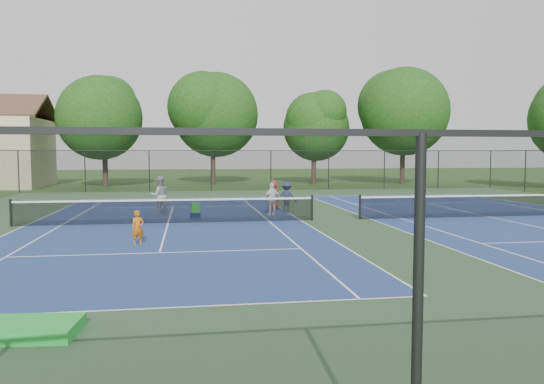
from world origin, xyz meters
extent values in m
plane|color=#234716|center=(0.00, 0.00, 0.00)|extent=(140.00, 140.00, 0.00)
cube|color=#2C4F2D|center=(0.00, 0.00, 0.00)|extent=(36.00, 36.00, 0.01)
cube|color=navy|center=(-7.00, 0.00, 0.01)|extent=(10.97, 23.77, 0.00)
cube|color=white|center=(-7.00, 11.88, 0.01)|extent=(10.97, 0.06, 0.00)
cube|color=white|center=(-7.00, -11.88, 0.01)|extent=(10.97, 0.06, 0.00)
cube|color=white|center=(-12.48, 0.00, 0.01)|extent=(0.06, 23.77, 0.00)
cube|color=white|center=(-1.51, 0.00, 0.01)|extent=(0.06, 23.77, 0.00)
cube|color=white|center=(-11.12, 0.00, 0.01)|extent=(0.06, 23.77, 0.00)
cube|color=white|center=(-2.88, 0.00, 0.01)|extent=(0.06, 23.77, 0.00)
cube|color=white|center=(-7.00, 6.40, 0.01)|extent=(8.23, 0.06, 0.00)
cube|color=white|center=(-7.00, -6.40, 0.01)|extent=(8.23, 0.06, 0.00)
cube|color=white|center=(-7.00, 0.00, 0.01)|extent=(0.06, 12.80, 0.00)
cylinder|color=black|center=(-12.95, 0.00, 0.54)|extent=(0.10, 0.10, 1.07)
cylinder|color=black|center=(-1.05, 0.00, 0.54)|extent=(0.10, 0.10, 1.07)
cube|color=black|center=(-7.00, 0.00, 0.47)|extent=(11.90, 0.01, 0.90)
cube|color=white|center=(-7.00, 0.00, 0.95)|extent=(11.90, 0.04, 0.07)
cube|color=navy|center=(7.00, 0.00, 0.01)|extent=(10.97, 23.77, 0.00)
cube|color=white|center=(7.00, 11.88, 0.01)|extent=(10.97, 0.06, 0.00)
cube|color=white|center=(1.51, 0.00, 0.01)|extent=(0.06, 23.77, 0.00)
cube|color=white|center=(2.88, 0.00, 0.01)|extent=(0.06, 23.77, 0.00)
cube|color=white|center=(7.00, 6.40, 0.01)|extent=(8.23, 0.06, 0.00)
cube|color=white|center=(7.00, 0.00, 0.01)|extent=(0.06, 12.80, 0.00)
cylinder|color=black|center=(1.05, 0.00, 0.54)|extent=(0.10, 0.10, 1.07)
cube|color=black|center=(7.00, 0.00, 0.47)|extent=(11.90, 0.01, 0.90)
cube|color=white|center=(7.00, 0.00, 0.95)|extent=(11.90, 0.04, 0.07)
cylinder|color=black|center=(-18.00, 18.00, 1.50)|extent=(0.08, 0.08, 3.00)
cylinder|color=black|center=(-13.50, 18.00, 1.50)|extent=(0.08, 0.08, 3.00)
cylinder|color=black|center=(-9.00, 18.00, 1.50)|extent=(0.08, 0.08, 3.00)
cylinder|color=black|center=(-4.50, 18.00, 1.50)|extent=(0.08, 0.08, 3.00)
cylinder|color=black|center=(-4.50, -18.00, 1.50)|extent=(0.08, 0.08, 3.00)
cylinder|color=black|center=(0.00, 18.00, 1.50)|extent=(0.08, 0.08, 3.00)
cylinder|color=black|center=(4.50, 18.00, 1.50)|extent=(0.08, 0.08, 3.00)
cylinder|color=black|center=(9.00, 18.00, 1.50)|extent=(0.08, 0.08, 3.00)
cylinder|color=black|center=(13.50, 18.00, 1.50)|extent=(0.08, 0.08, 3.00)
cylinder|color=black|center=(18.00, 18.00, 1.50)|extent=(0.08, 0.08, 3.00)
cylinder|color=black|center=(18.00, 13.50, 1.50)|extent=(0.08, 0.08, 3.00)
cube|color=black|center=(0.00, 18.00, 1.50)|extent=(36.00, 0.01, 3.00)
cube|color=black|center=(0.00, 18.00, 3.00)|extent=(36.00, 0.05, 0.05)
cylinder|color=#2D2116|center=(-13.00, 24.00, 1.89)|extent=(0.44, 0.44, 3.78)
sphere|color=#0E340E|center=(-13.00, 24.00, 5.65)|extent=(6.80, 6.80, 6.80)
sphere|color=#0E340E|center=(-13.00, 24.00, 6.31)|extent=(5.58, 5.58, 5.58)
sphere|color=#0E340E|center=(-13.00, 24.00, 6.98)|extent=(4.35, 4.35, 4.35)
cylinder|color=#2D2116|center=(-4.00, 26.00, 2.07)|extent=(0.44, 0.44, 4.14)
sphere|color=#0E340E|center=(-4.00, 26.00, 6.23)|extent=(7.60, 7.60, 7.60)
sphere|color=#0E340E|center=(-4.00, 26.00, 6.85)|extent=(6.23, 6.23, 6.23)
sphere|color=#0E340E|center=(-4.00, 26.00, 7.48)|extent=(4.86, 4.86, 4.86)
cylinder|color=#2D2116|center=(5.00, 25.00, 1.71)|extent=(0.44, 0.44, 3.42)
sphere|color=#0E340E|center=(5.00, 25.00, 5.07)|extent=(6.00, 6.00, 6.00)
sphere|color=#0E340E|center=(5.00, 25.00, 5.77)|extent=(4.92, 4.92, 4.92)
sphere|color=#0E340E|center=(5.00, 25.00, 6.48)|extent=(3.84, 3.84, 3.84)
cylinder|color=#2D2116|center=(13.00, 24.00, 2.16)|extent=(0.44, 0.44, 4.32)
sphere|color=#0E340E|center=(13.00, 24.00, 6.46)|extent=(7.80, 7.80, 7.80)
sphere|color=#0E340E|center=(13.00, 24.00, 7.08)|extent=(6.40, 6.40, 6.40)
sphere|color=#0E340E|center=(13.00, 24.00, 7.69)|extent=(4.99, 4.99, 4.99)
imported|color=#CA660D|center=(-7.73, -4.93, 0.54)|extent=(0.46, 0.39, 1.07)
imported|color=#949497|center=(-7.48, 2.99, 0.89)|extent=(1.03, 0.90, 1.79)
imported|color=silver|center=(-2.41, 2.13, 0.74)|extent=(0.92, 0.53, 1.48)
imported|color=#1B233C|center=(-1.58, 2.97, 0.74)|extent=(1.08, 0.82, 1.48)
imported|color=maroon|center=(-1.96, 4.59, 0.73)|extent=(0.82, 0.66, 1.45)
cube|color=navy|center=(-5.90, 1.26, 0.14)|extent=(0.46, 0.35, 0.28)
cube|color=green|center=(-5.90, 1.26, 0.49)|extent=(0.40, 0.35, 0.43)
cube|color=green|center=(-8.76, -13.02, 0.11)|extent=(1.81, 1.15, 0.20)
camera|label=1|loc=(-6.15, -21.60, 2.86)|focal=35.00mm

